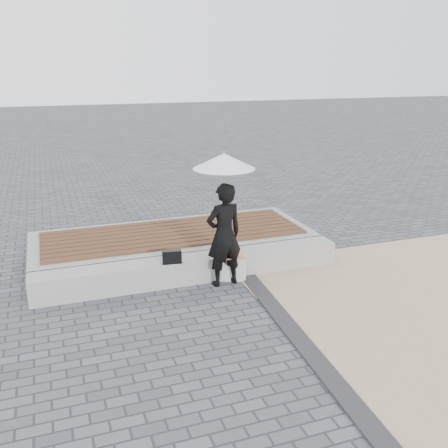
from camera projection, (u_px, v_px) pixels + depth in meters
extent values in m
plane|color=#535358|center=(226.00, 325.00, 6.76)|extent=(80.00, 80.00, 0.00)
cube|color=tan|center=(444.00, 304.00, 7.34)|extent=(5.00, 5.00, 0.02)
cube|color=#2E2E30|center=(294.00, 332.00, 6.55)|extent=(0.61, 5.20, 0.04)
cube|color=#A3A29D|center=(193.00, 268.00, 8.14)|extent=(5.00, 0.45, 0.40)
cube|color=gray|center=(174.00, 244.00, 9.21)|extent=(5.00, 2.00, 0.40)
imported|color=black|center=(224.00, 235.00, 7.79)|extent=(0.66, 0.49, 1.65)
cylinder|color=#B0B1B6|center=(224.00, 199.00, 7.62)|extent=(0.02, 0.02, 0.93)
cone|color=white|center=(224.00, 161.00, 7.44)|extent=(0.93, 0.93, 0.23)
sphere|color=#B0B1B6|center=(224.00, 152.00, 7.40)|extent=(0.03, 0.03, 0.03)
cube|color=black|center=(172.00, 257.00, 7.78)|extent=(0.31, 0.15, 0.21)
cube|color=silver|center=(233.00, 268.00, 8.12)|extent=(0.44, 0.32, 0.42)
cube|color=red|center=(235.00, 256.00, 8.01)|extent=(0.35, 0.28, 0.01)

